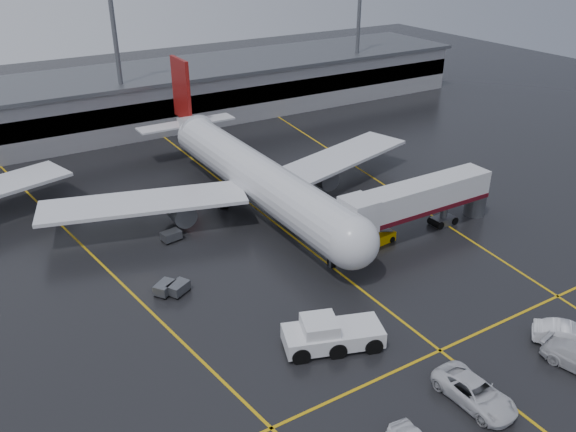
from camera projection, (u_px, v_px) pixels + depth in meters
ground at (294, 238)px, 63.79m from camera, size 220.00×220.00×0.00m
apron_line_centre at (294, 238)px, 63.78m from camera, size 0.25×90.00×0.02m
apron_line_stop at (440, 350)px, 46.96m from camera, size 60.00×0.25×0.02m
apron_line_left at (83, 246)px, 62.11m from camera, size 9.99×69.35×0.02m
apron_line_right at (368, 174)px, 79.81m from camera, size 7.57×69.64×0.02m
terminal at (143, 98)px, 98.50m from camera, size 122.00×19.00×8.60m
light_mast_mid at (116, 44)px, 87.11m from camera, size 3.00×1.20×25.45m
light_mast_right at (359, 20)px, 108.07m from camera, size 3.00×1.20×25.45m
main_airliner at (251, 173)px, 69.32m from camera, size 48.80×45.60×14.10m
jet_bridge at (418, 201)px, 62.98m from camera, size 19.90×3.40×6.05m
pushback_tractor at (330, 335)px, 46.96m from camera, size 8.51×5.64×2.82m
belt_loader at (380, 238)px, 62.62m from camera, size 3.53×1.85×2.16m
service_van_a at (475, 392)px, 41.56m from camera, size 3.13×6.39×1.75m
service_van_c at (569, 336)px, 47.19m from camera, size 4.96×5.53×1.82m
baggage_cart_a at (178, 288)px, 53.93m from camera, size 2.38×2.11×1.12m
baggage_cart_b at (165, 288)px, 53.94m from camera, size 2.38×2.23×1.12m
baggage_cart_c at (171, 236)px, 62.92m from camera, size 2.19×1.62×1.12m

